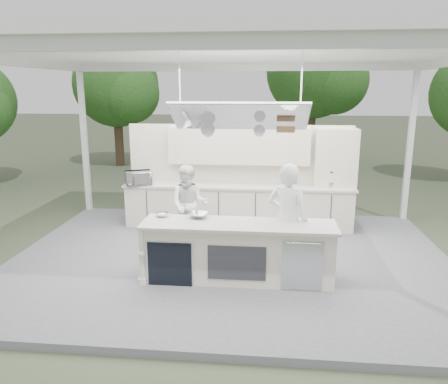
# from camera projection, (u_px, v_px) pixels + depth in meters

# --- Properties ---
(ground) EXTENTS (90.00, 90.00, 0.00)m
(ground) POSITION_uv_depth(u_px,v_px,m) (231.00, 263.00, 8.07)
(ground) COLOR #3E4932
(ground) RESTS_ON ground
(stage_deck) EXTENTS (8.00, 6.00, 0.12)m
(stage_deck) POSITION_uv_depth(u_px,v_px,m) (231.00, 260.00, 8.06)
(stage_deck) COLOR slate
(stage_deck) RESTS_ON ground
(tent) EXTENTS (8.20, 6.20, 3.86)m
(tent) POSITION_uv_depth(u_px,v_px,m) (232.00, 54.00, 7.20)
(tent) COLOR white
(tent) RESTS_ON ground
(demo_island) EXTENTS (3.10, 0.79, 0.95)m
(demo_island) POSITION_uv_depth(u_px,v_px,m) (237.00, 251.00, 7.03)
(demo_island) COLOR beige
(demo_island) RESTS_ON stage_deck
(back_counter) EXTENTS (5.08, 0.72, 0.95)m
(back_counter) POSITION_uv_depth(u_px,v_px,m) (238.00, 205.00, 9.77)
(back_counter) COLOR beige
(back_counter) RESTS_ON stage_deck
(back_wall_unit) EXTENTS (5.05, 0.48, 2.25)m
(back_wall_unit) POSITION_uv_depth(u_px,v_px,m) (259.00, 161.00, 9.71)
(back_wall_unit) COLOR beige
(back_wall_unit) RESTS_ON stage_deck
(tree_cluster) EXTENTS (19.55, 9.40, 5.85)m
(tree_cluster) POSITION_uv_depth(u_px,v_px,m) (249.00, 84.00, 16.78)
(tree_cluster) COLOR #4C3726
(tree_cluster) RESTS_ON ground
(head_chef) EXTENTS (0.80, 0.67, 1.88)m
(head_chef) POSITION_uv_depth(u_px,v_px,m) (287.00, 220.00, 7.13)
(head_chef) COLOR white
(head_chef) RESTS_ON stage_deck
(sous_chef) EXTENTS (0.77, 0.60, 1.58)m
(sous_chef) POSITION_uv_depth(u_px,v_px,m) (189.00, 205.00, 8.64)
(sous_chef) COLOR white
(sous_chef) RESTS_ON stage_deck
(toaster_oven) EXTENTS (0.66, 0.57, 0.31)m
(toaster_oven) POSITION_uv_depth(u_px,v_px,m) (138.00, 178.00, 9.65)
(toaster_oven) COLOR silver
(toaster_oven) RESTS_ON back_counter
(bowl_large) EXTENTS (0.37, 0.37, 0.08)m
(bowl_large) POSITION_uv_depth(u_px,v_px,m) (199.00, 215.00, 7.23)
(bowl_large) COLOR #B5B8BD
(bowl_large) RESTS_ON demo_island
(bowl_small) EXTENTS (0.25, 0.25, 0.07)m
(bowl_small) POSITION_uv_depth(u_px,v_px,m) (162.00, 214.00, 7.29)
(bowl_small) COLOR silver
(bowl_small) RESTS_ON demo_island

